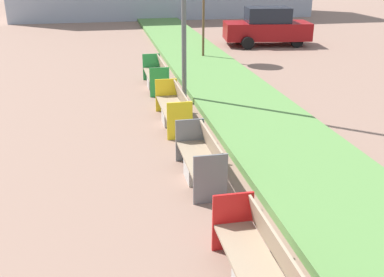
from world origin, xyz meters
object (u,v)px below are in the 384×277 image
Objects in this scene: bench_green_frame at (156,77)px; bench_yellow_frame at (174,110)px; bench_red_frame at (261,277)px; bench_grey_frame at (201,163)px; parked_car_distant at (267,27)px.

bench_yellow_frame is at bearing -90.00° from bench_green_frame.
bench_red_frame is 10.45m from bench_green_frame.
bench_grey_frame is at bearing -90.03° from bench_green_frame.
bench_red_frame is 6.80m from bench_yellow_frame.
parked_car_distant reaches higher than bench_green_frame.
parked_car_distant is (6.42, 10.49, 0.54)m from bench_yellow_frame.
bench_red_frame is at bearing -102.70° from parked_car_distant.
parked_car_distant is (6.42, 17.28, 0.54)m from bench_red_frame.
bench_yellow_frame is 3.66m from bench_green_frame.
bench_red_frame is 3.50m from bench_grey_frame.
bench_grey_frame is 0.44× the size of parked_car_distant.
bench_green_frame is (0.00, 6.95, 0.01)m from bench_grey_frame.
bench_grey_frame is 3.30m from bench_yellow_frame.
bench_grey_frame is at bearing -90.07° from bench_yellow_frame.
parked_car_distant reaches higher than bench_yellow_frame.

